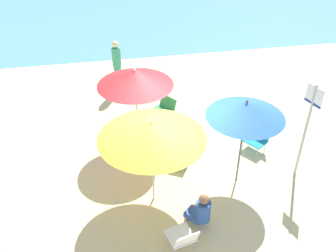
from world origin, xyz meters
TOP-DOWN VIEW (x-y plane):
  - ground_plane at (0.00, 0.00)m, footprint 40.00×40.00m
  - umbrella_red at (-0.42, 1.34)m, footprint 1.79×1.79m
  - umbrella_yellow at (-0.34, -0.68)m, footprint 2.10×2.10m
  - umbrella_blue at (1.59, -0.47)m, footprint 1.61×1.61m
  - beach_chair_a at (-0.01, -2.04)m, footprint 0.60×0.65m
  - beach_chair_b at (2.47, 0.59)m, footprint 0.74×0.74m
  - beach_chair_c at (0.45, 0.43)m, footprint 0.76×0.79m
  - beach_chair_d at (0.44, 2.39)m, footprint 0.78×0.78m
  - person_a at (0.44, -1.58)m, footprint 0.49×0.51m
  - person_b at (-0.70, 4.23)m, footprint 0.27×0.27m
  - warning_sign at (3.01, -0.47)m, footprint 0.15×0.42m

SIDE VIEW (x-z plane):
  - ground_plane at x=0.00m, z-range 0.00..0.00m
  - beach_chair_c at x=0.45m, z-range -0.02..0.60m
  - beach_chair_a at x=-0.01m, z-range 0.02..0.59m
  - beach_chair_d at x=0.44m, z-range 0.02..0.61m
  - beach_chair_b at x=2.47m, z-range 0.03..0.72m
  - person_a at x=0.44m, z-range -0.01..0.86m
  - person_b at x=-0.70m, z-range 0.02..1.65m
  - warning_sign at x=3.01m, z-range 0.33..2.65m
  - umbrella_yellow at x=-0.34m, z-range 0.77..2.82m
  - umbrella_red at x=-0.42m, z-range 0.81..2.94m
  - umbrella_blue at x=1.59m, z-range 0.83..2.96m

